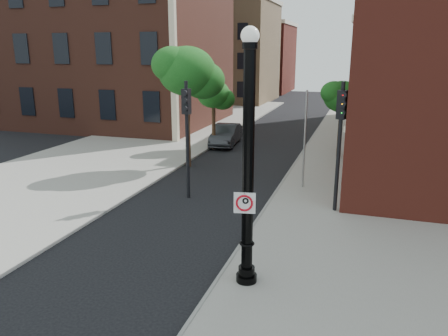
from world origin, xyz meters
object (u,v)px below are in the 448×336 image
(traffic_signal_left, at_px, (187,121))
(parked_car, at_px, (226,135))
(traffic_signal_right, at_px, (340,127))
(lamppost, at_px, (248,175))
(no_parking_sign, at_px, (245,203))

(traffic_signal_left, bearing_deg, parked_car, 105.01)
(traffic_signal_left, bearing_deg, traffic_signal_right, 6.26)
(lamppost, bearing_deg, traffic_signal_left, 124.44)
(lamppost, bearing_deg, parked_car, 109.43)
(parked_car, distance_m, traffic_signal_left, 11.69)
(no_parking_sign, bearing_deg, parked_car, 98.06)
(lamppost, distance_m, no_parking_sign, 0.74)
(no_parking_sign, xyz_separation_m, traffic_signal_left, (-4.41, 6.66, 0.97))
(lamppost, distance_m, traffic_signal_right, 6.82)
(parked_car, height_order, traffic_signal_right, traffic_signal_right)
(lamppost, relative_size, no_parking_sign, 12.03)
(lamppost, height_order, parked_car, lamppost)
(lamppost, height_order, traffic_signal_left, lamppost)
(no_parking_sign, bearing_deg, traffic_signal_left, 112.44)
(traffic_signal_left, relative_size, traffic_signal_right, 0.98)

